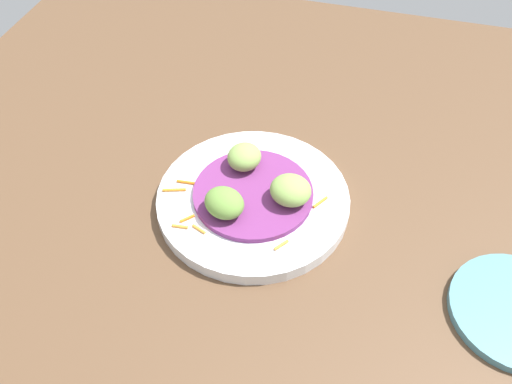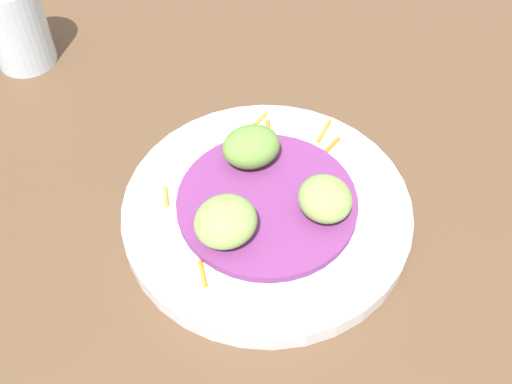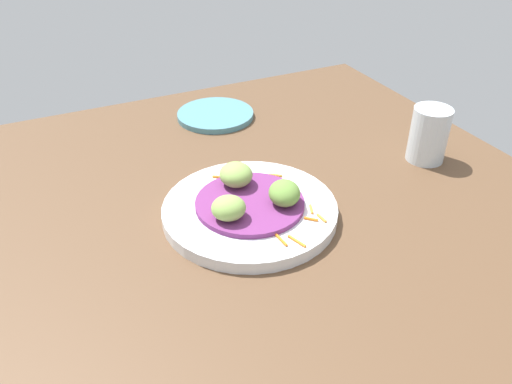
# 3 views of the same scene
# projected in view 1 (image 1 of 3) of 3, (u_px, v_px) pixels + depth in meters

# --- Properties ---
(table_surface) EXTENTS (1.10, 1.10, 0.02)m
(table_surface) POSITION_uv_depth(u_px,v_px,m) (232.00, 185.00, 0.80)
(table_surface) COLOR brown
(table_surface) RESTS_ON ground
(main_plate) EXTENTS (0.27, 0.27, 0.02)m
(main_plate) POSITION_uv_depth(u_px,v_px,m) (253.00, 200.00, 0.76)
(main_plate) COLOR silver
(main_plate) RESTS_ON table_surface
(cabbage_bed) EXTENTS (0.17, 0.17, 0.01)m
(cabbage_bed) POSITION_uv_depth(u_px,v_px,m) (253.00, 193.00, 0.75)
(cabbage_bed) COLOR #702D6B
(cabbage_bed) RESTS_ON main_plate
(carrot_garnish) EXTENTS (0.23, 0.11, 0.00)m
(carrot_garnish) POSITION_uv_depth(u_px,v_px,m) (216.00, 208.00, 0.73)
(carrot_garnish) COLOR orange
(carrot_garnish) RESTS_ON main_plate
(guac_scoop_left) EXTENTS (0.07, 0.07, 0.03)m
(guac_scoop_left) POSITION_uv_depth(u_px,v_px,m) (224.00, 203.00, 0.70)
(guac_scoop_left) COLOR olive
(guac_scoop_left) RESTS_ON cabbage_bed
(guac_scoop_center) EXTENTS (0.06, 0.06, 0.04)m
(guac_scoop_center) POSITION_uv_depth(u_px,v_px,m) (291.00, 190.00, 0.72)
(guac_scoop_center) COLOR #84A851
(guac_scoop_center) RESTS_ON cabbage_bed
(guac_scoop_right) EXTENTS (0.06, 0.06, 0.03)m
(guac_scoop_right) POSITION_uv_depth(u_px,v_px,m) (244.00, 157.00, 0.76)
(guac_scoop_right) COLOR #84A851
(guac_scoop_right) RESTS_ON cabbage_bed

